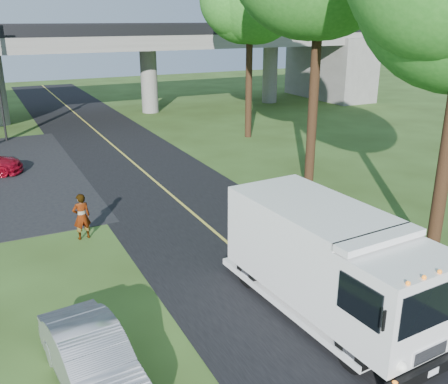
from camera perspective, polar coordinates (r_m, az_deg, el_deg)
ground at (r=14.33m, az=10.30°, el=-13.90°), size 120.00×120.00×0.00m
road at (r=22.23m, az=-5.06°, el=-1.20°), size 7.00×90.00×0.02m
lane_line at (r=22.22m, az=-5.06°, el=-1.16°), size 0.12×90.00×0.01m
overpass at (r=42.23m, az=-16.67°, el=14.19°), size 54.00×10.00×7.30m
traffic_signal at (r=35.76m, az=-24.25°, el=10.32°), size 0.18×0.22×5.20m
tree_right_far at (r=33.69m, az=3.46°, el=20.20°), size 5.77×5.67×10.99m
step_van at (r=13.85m, az=11.90°, el=-7.59°), size 3.04×7.21×2.96m
silver_sedan at (r=11.91m, az=-14.76°, el=-18.07°), size 1.86×4.20×1.34m
pedestrian at (r=19.04m, az=-15.96°, el=-2.70°), size 0.68×0.47×1.76m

